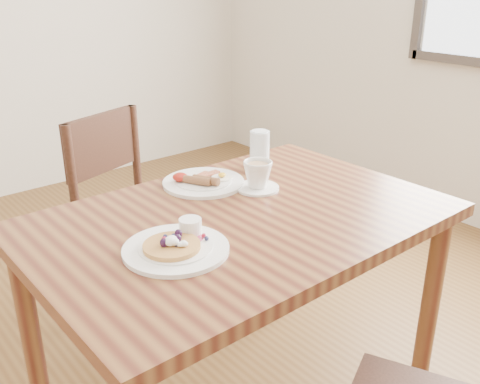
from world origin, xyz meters
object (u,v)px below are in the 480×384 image
at_px(pancake_plate, 177,245).
at_px(chair_far, 132,211).
at_px(teacup_saucer, 258,176).
at_px(breakfast_plate, 203,181).
at_px(dining_table, 240,244).
at_px(water_glass, 260,150).

bearing_deg(pancake_plate, chair_far, 69.48).
bearing_deg(chair_far, teacup_saucer, 83.51).
bearing_deg(breakfast_plate, pancake_plate, -134.45).
xyz_separation_m(pancake_plate, breakfast_plate, (0.32, 0.32, -0.00)).
relative_size(chair_far, teacup_saucer, 6.29).
distance_m(dining_table, teacup_saucer, 0.25).
height_order(teacup_saucer, water_glass, water_glass).
distance_m(chair_far, water_glass, 0.64).
height_order(chair_far, water_glass, water_glass).
bearing_deg(water_glass, breakfast_plate, -179.80).
relative_size(dining_table, chair_far, 1.36).
distance_m(breakfast_plate, water_glass, 0.26).
height_order(dining_table, teacup_saucer, teacup_saucer).
distance_m(teacup_saucer, water_glass, 0.20).
bearing_deg(teacup_saucer, breakfast_plate, 127.90).
xyz_separation_m(dining_table, pancake_plate, (-0.26, -0.06, 0.11)).
bearing_deg(dining_table, breakfast_plate, 77.96).
distance_m(breakfast_plate, teacup_saucer, 0.19).
bearing_deg(water_glass, chair_far, 119.22).
bearing_deg(dining_table, water_glass, 40.16).
distance_m(dining_table, chair_far, 0.76).
bearing_deg(teacup_saucer, chair_far, 101.67).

